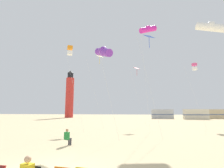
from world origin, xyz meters
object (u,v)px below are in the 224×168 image
at_px(lighthouse_distant, 70,95).
at_px(rv_van_silver, 162,114).
at_px(kite_box_orange, 70,51).
at_px(kite_diamond_gold, 99,59).
at_px(kite_tube_white, 211,27).
at_px(kite_box_rainbow, 194,67).
at_px(rv_van_tan, 212,114).
at_px(kite_flyer_standing, 68,137).
at_px(kite_tube_magenta, 148,29).
at_px(kite_tube_violet, 103,52).
at_px(kite_diamond_blue, 149,40).
at_px(kite_diamond_scarlet, 137,70).
at_px(rv_van_cream, 196,114).

height_order(lighthouse_distant, rv_van_silver, lighthouse_distant).
bearing_deg(kite_box_orange, kite_diamond_gold, 65.41).
xyz_separation_m(kite_tube_white, rv_van_silver, (1.55, 39.97, -8.29)).
height_order(kite_box_rainbow, rv_van_tan, kite_box_rainbow).
relative_size(kite_tube_white, rv_van_tan, 1.58).
relative_size(kite_diamond_gold, kite_box_rainbow, 1.09).
xyz_separation_m(kite_diamond_gold, lighthouse_distant, (-17.58, 32.85, -2.50)).
relative_size(kite_flyer_standing, kite_diamond_gold, 0.11).
relative_size(kite_tube_magenta, lighthouse_distant, 0.81).
height_order(kite_diamond_gold, rv_van_tan, kite_diamond_gold).
bearing_deg(kite_tube_violet, kite_diamond_blue, 23.44).
distance_m(kite_tube_white, lighthouse_distant, 52.25).
bearing_deg(rv_van_silver, kite_diamond_scarlet, -104.40).
bearing_deg(rv_van_tan, kite_tube_magenta, -118.33).
xyz_separation_m(kite_diamond_blue, kite_tube_violet, (-4.27, -1.85, -1.66)).
relative_size(kite_diamond_blue, kite_diamond_scarlet, 1.05).
bearing_deg(kite_diamond_blue, kite_tube_magenta, 85.69).
xyz_separation_m(kite_diamond_blue, lighthouse_distant, (-24.47, 41.44, -1.56)).
bearing_deg(kite_diamond_gold, kite_box_rainbow, 13.89).
distance_m(kite_box_rainbow, rv_van_tan, 32.08).
distance_m(kite_tube_magenta, kite_tube_white, 8.50).
height_order(kite_diamond_blue, kite_diamond_scarlet, kite_diamond_blue).
bearing_deg(rv_van_silver, kite_tube_white, -90.66).
relative_size(kite_diamond_gold, rv_van_silver, 1.70).
height_order(kite_box_orange, kite_diamond_blue, kite_box_orange).
bearing_deg(rv_van_silver, lighthouse_distant, 176.09).
relative_size(kite_diamond_blue, lighthouse_distant, 0.60).
bearing_deg(kite_box_orange, kite_tube_white, -17.21).
height_order(kite_box_orange, lighthouse_distant, lighthouse_distant).
relative_size(kite_box_rainbow, rv_van_cream, 1.55).
xyz_separation_m(kite_diamond_blue, rv_van_silver, (6.76, 38.44, -8.01)).
bearing_deg(kite_diamond_blue, rv_van_silver, 80.03).
xyz_separation_m(kite_tube_magenta, kite_diamond_blue, (-0.35, -4.69, -3.47)).
height_order(kite_tube_magenta, kite_diamond_scarlet, kite_tube_magenta).
height_order(kite_tube_magenta, kite_tube_violet, kite_tube_magenta).
bearing_deg(kite_box_rainbow, kite_diamond_blue, -123.98).
bearing_deg(kite_diamond_gold, rv_van_cream, 49.89).
distance_m(kite_box_orange, kite_tube_white, 15.34).
bearing_deg(kite_diamond_gold, kite_tube_white, -39.91).
bearing_deg(kite_tube_magenta, kite_flyer_standing, -125.68).
xyz_separation_m(kite_box_rainbow, rv_van_tan, (13.65, 27.85, -8.18)).
bearing_deg(kite_diamond_scarlet, rv_van_cream, 55.57).
bearing_deg(rv_van_cream, kite_diamond_blue, -110.09).
bearing_deg(kite_diamond_blue, kite_diamond_scarlet, 95.70).
bearing_deg(kite_box_rainbow, kite_box_orange, -152.26).
bearing_deg(rv_van_tan, kite_diamond_gold, -129.39).
xyz_separation_m(kite_tube_magenta, lighthouse_distant, (-24.82, 36.76, -5.03)).
bearing_deg(kite_diamond_blue, kite_flyer_standing, -144.03).
bearing_deg(lighthouse_distant, kite_tube_white, -55.37).
height_order(kite_diamond_scarlet, rv_van_tan, kite_diamond_scarlet).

